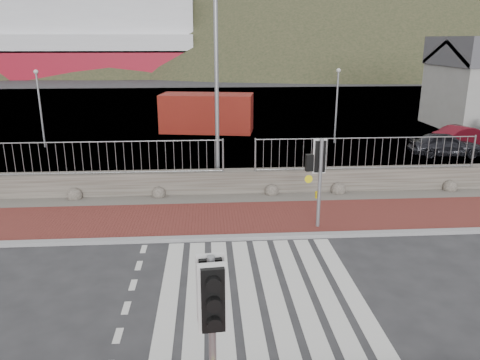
{
  "coord_description": "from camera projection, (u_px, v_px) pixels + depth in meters",
  "views": [
    {
      "loc": [
        -1.14,
        -9.63,
        5.65
      ],
      "look_at": [
        -0.26,
        3.0,
        1.82
      ],
      "focal_mm": 35.0,
      "sensor_mm": 36.0,
      "label": 1
    }
  ],
  "objects": [
    {
      "name": "quay",
      "position": [
        222.0,
        112.0,
        37.54
      ],
      "size": [
        120.0,
        40.0,
        0.5
      ],
      "primitive_type": "cube",
      "color": "#4C4C4F",
      "rests_on": "ground"
    },
    {
      "name": "car_a",
      "position": [
        445.0,
        144.0,
        23.37
      ],
      "size": [
        3.57,
        1.73,
        1.18
      ],
      "primitive_type": "imported",
      "rotation": [
        0.0,
        0.0,
        1.47
      ],
      "color": "black",
      "rests_on": "ground"
    },
    {
      "name": "ground",
      "position": [
        260.0,
        291.0,
        10.9
      ],
      "size": [
        220.0,
        220.0,
        0.0
      ],
      "primitive_type": "plane",
      "color": "#28282B",
      "rests_on": "ground"
    },
    {
      "name": "ferry",
      "position": [
        54.0,
        41.0,
        72.54
      ],
      "size": [
        50.0,
        16.0,
        20.0
      ],
      "color": "maroon",
      "rests_on": "ground"
    },
    {
      "name": "sidewalk_far",
      "position": [
        245.0,
        219.0,
        15.19
      ],
      "size": [
        40.0,
        3.0,
        0.08
      ],
      "primitive_type": "cube",
      "color": "maroon",
      "rests_on": "ground"
    },
    {
      "name": "shipping_container",
      "position": [
        207.0,
        113.0,
        29.35
      ],
      "size": [
        5.99,
        3.28,
        2.36
      ],
      "primitive_type": "cube",
      "rotation": [
        0.0,
        0.0,
        -0.17
      ],
      "color": "maroon",
      "rests_on": "ground"
    },
    {
      "name": "car_b",
      "position": [
        464.0,
        136.0,
        25.47
      ],
      "size": [
        3.65,
        2.19,
        1.14
      ],
      "primitive_type": "imported",
      "rotation": [
        0.0,
        0.0,
        1.88
      ],
      "color": "#4F0B15",
      "rests_on": "ground"
    },
    {
      "name": "gravel_strip",
      "position": [
        240.0,
        199.0,
        17.1
      ],
      "size": [
        40.0,
        1.5,
        0.06
      ],
      "primitive_type": "cube",
      "color": "#59544C",
      "rests_on": "ground"
    },
    {
      "name": "zebra_crossing",
      "position": [
        260.0,
        291.0,
        10.9
      ],
      "size": [
        4.62,
        5.6,
        0.01
      ],
      "color": "silver",
      "rests_on": "ground"
    },
    {
      "name": "water",
      "position": [
        214.0,
        78.0,
        70.96
      ],
      "size": [
        220.0,
        50.0,
        0.05
      ],
      "primitive_type": "cube",
      "color": "#3F4C54",
      "rests_on": "ground"
    },
    {
      "name": "traffic_signal_near",
      "position": [
        212.0,
        308.0,
        6.56
      ],
      "size": [
        0.42,
        0.28,
        2.82
      ],
      "rotation": [
        0.0,
        0.0,
        0.09
      ],
      "color": "gray",
      "rests_on": "ground"
    },
    {
      "name": "hills_backdrop",
      "position": [
        245.0,
        176.0,
        101.96
      ],
      "size": [
        254.0,
        90.0,
        100.0
      ],
      "color": "#272E1C",
      "rests_on": "ground"
    },
    {
      "name": "stone_wall",
      "position": [
        239.0,
        182.0,
        17.74
      ],
      "size": [
        40.0,
        0.6,
        0.9
      ],
      "primitive_type": "cube",
      "color": "#4C463F",
      "rests_on": "ground"
    },
    {
      "name": "kerb_far",
      "position": [
        249.0,
        237.0,
        13.75
      ],
      "size": [
        40.0,
        0.25,
        0.12
      ],
      "primitive_type": "cube",
      "color": "gray",
      "rests_on": "ground"
    },
    {
      "name": "streetlight",
      "position": [
        220.0,
        55.0,
        17.13
      ],
      "size": [
        1.92,
        0.28,
        9.05
      ],
      "rotation": [
        0.0,
        0.0,
        0.04
      ],
      "color": "gray",
      "rests_on": "ground"
    },
    {
      "name": "railing",
      "position": [
        239.0,
        147.0,
        17.2
      ],
      "size": [
        18.07,
        0.07,
        1.22
      ],
      "color": "gray",
      "rests_on": "stone_wall"
    },
    {
      "name": "traffic_signal_far",
      "position": [
        319.0,
        165.0,
        13.93
      ],
      "size": [
        0.69,
        0.28,
        2.84
      ],
      "rotation": [
        0.0,
        0.0,
        3.24
      ],
      "color": "gray",
      "rests_on": "ground"
    }
  ]
}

